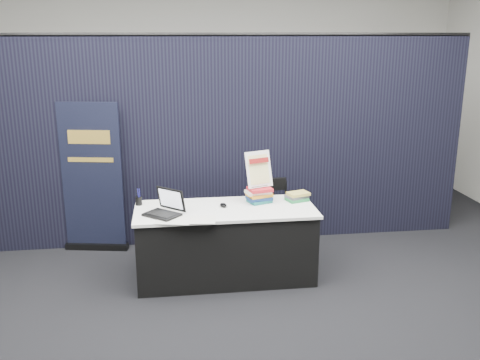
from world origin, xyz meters
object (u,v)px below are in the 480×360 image
object	(u,v)px
display_table	(226,243)
laptop	(162,209)
pullup_banner	(93,186)
book_stack_tall	(259,195)
info_sign	(259,170)
stacking_chair	(272,213)
book_stack_short	(297,196)

from	to	relation	value
display_table	laptop	distance (m)	0.77
display_table	pullup_banner	distance (m)	1.74
book_stack_tall	info_sign	xyz separation A→B (m)	(-0.00, 0.03, 0.26)
laptop	info_sign	xyz separation A→B (m)	(0.99, 0.29, 0.28)
laptop	info_sign	distance (m)	1.07
display_table	stacking_chair	world-z (taller)	stacking_chair
stacking_chair	display_table	bearing A→B (deg)	-136.97
display_table	info_sign	bearing A→B (deg)	26.07
pullup_banner	stacking_chair	xyz separation A→B (m)	(2.01, -0.36, -0.29)
info_sign	pullup_banner	xyz separation A→B (m)	(-1.78, 0.77, -0.33)
book_stack_short	stacking_chair	distance (m)	0.57
laptop	book_stack_short	bearing A→B (deg)	52.13
laptop	book_stack_tall	distance (m)	1.02
pullup_banner	info_sign	bearing A→B (deg)	-12.73
display_table	book_stack_short	distance (m)	0.89
info_sign	stacking_chair	world-z (taller)	info_sign
pullup_banner	book_stack_short	bearing A→B (deg)	-9.35
laptop	book_stack_tall	world-z (taller)	laptop
laptop	book_stack_short	distance (m)	1.42
pullup_banner	laptop	bearing A→B (deg)	-42.65
laptop	pullup_banner	world-z (taller)	pullup_banner
book_stack_tall	laptop	bearing A→B (deg)	-165.61
stacking_chair	book_stack_short	bearing A→B (deg)	-69.71
info_sign	display_table	bearing A→B (deg)	-173.68
book_stack_tall	book_stack_short	xyz separation A→B (m)	(0.40, 0.00, -0.03)
display_table	stacking_chair	bearing A→B (deg)	44.54
book_stack_tall	info_sign	bearing A→B (deg)	90.00
book_stack_tall	pullup_banner	distance (m)	1.95
info_sign	pullup_banner	distance (m)	1.96
display_table	book_stack_short	size ratio (longest dim) A/B	7.33
laptop	stacking_chair	world-z (taller)	laptop
laptop	book_stack_short	xyz separation A→B (m)	(1.40, 0.26, -0.01)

